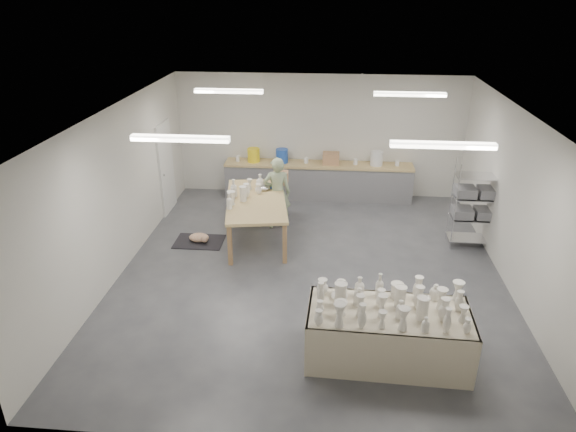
# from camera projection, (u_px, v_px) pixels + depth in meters

# --- Properties ---
(room) EXTENTS (8.00, 8.02, 3.00)m
(room) POSITION_uv_depth(u_px,v_px,m) (306.00, 166.00, 8.83)
(room) COLOR #424449
(room) RESTS_ON ground
(back_counter) EXTENTS (4.60, 0.60, 1.24)m
(back_counter) POSITION_uv_depth(u_px,v_px,m) (318.00, 179.00, 12.73)
(back_counter) COLOR tan
(back_counter) RESTS_ON ground
(wire_shelf) EXTENTS (0.88, 0.48, 1.80)m
(wire_shelf) POSITION_uv_depth(u_px,v_px,m) (475.00, 204.00, 10.22)
(wire_shelf) COLOR silver
(wire_shelf) RESTS_ON ground
(drying_table) EXTENTS (2.29, 1.14, 1.16)m
(drying_table) POSITION_uv_depth(u_px,v_px,m) (388.00, 332.00, 7.21)
(drying_table) COLOR olive
(drying_table) RESTS_ON ground
(work_table) EXTENTS (1.54, 2.51, 1.25)m
(work_table) POSITION_uv_depth(u_px,v_px,m) (256.00, 197.00, 10.63)
(work_table) COLOR tan
(work_table) RESTS_ON ground
(rug) EXTENTS (1.00, 0.70, 0.02)m
(rug) POSITION_uv_depth(u_px,v_px,m) (199.00, 242.00, 10.69)
(rug) COLOR black
(rug) RESTS_ON ground
(cat) EXTENTS (0.42, 0.31, 0.18)m
(cat) POSITION_uv_depth(u_px,v_px,m) (200.00, 238.00, 10.64)
(cat) COLOR white
(cat) RESTS_ON rug
(potter) EXTENTS (0.63, 0.46, 1.61)m
(potter) POSITION_uv_depth(u_px,v_px,m) (277.00, 193.00, 11.04)
(potter) COLOR #97AA83
(potter) RESTS_ON ground
(red_stool) EXTENTS (0.45, 0.45, 0.33)m
(red_stool) POSITION_uv_depth(u_px,v_px,m) (279.00, 210.00, 11.49)
(red_stool) COLOR red
(red_stool) RESTS_ON ground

